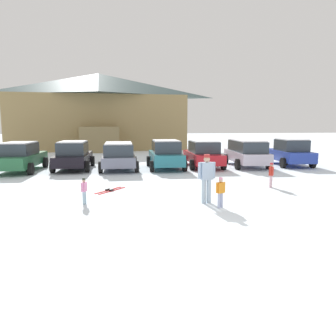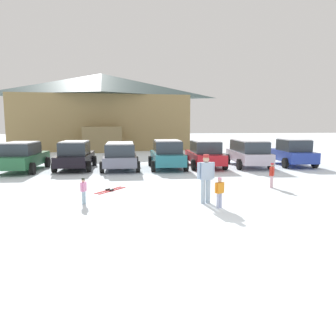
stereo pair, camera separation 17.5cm
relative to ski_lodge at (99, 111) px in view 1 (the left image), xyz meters
name	(u,v)px [view 1 (the left image)]	position (x,y,z in m)	size (l,w,h in m)	color
ground	(202,231)	(4.04, -28.10, -4.00)	(160.00, 160.00, 0.00)	white
ski_lodge	(99,111)	(0.00, 0.00, 0.00)	(18.35, 10.17, 7.89)	#947C4D
parked_green_coupe	(20,157)	(-3.54, -16.47, -3.16)	(2.32, 4.76, 1.66)	#27683F
parked_black_sedan	(74,155)	(-0.66, -16.04, -3.16)	(2.17, 4.60, 1.67)	black
parked_grey_wagon	(119,155)	(1.98, -16.65, -3.13)	(2.21, 4.08, 1.59)	slate
parked_teal_hatchback	(166,154)	(4.76, -16.61, -3.14)	(2.13, 4.22, 1.72)	teal
parked_red_sedan	(203,154)	(7.15, -16.24, -3.17)	(2.19, 4.56, 1.66)	red
parked_silver_wagon	(246,152)	(9.93, -16.32, -3.10)	(2.39, 4.85, 1.68)	silver
parked_blue_hatchback	(290,152)	(12.89, -16.29, -3.14)	(2.35, 4.22, 1.73)	#263EA8
skier_child_in_orange_jacket	(221,191)	(5.19, -25.99, -3.44)	(0.35, 0.22, 0.99)	#A7B0D0
skier_adult_in_blue_parka	(207,176)	(4.91, -25.30, -3.06)	(0.62, 0.29, 1.67)	#9FB4C7
skier_child_in_red_jacket	(271,174)	(8.34, -23.04, -3.41)	(0.27, 0.32, 1.05)	beige
skier_child_in_pink_snowsuit	(84,189)	(0.82, -24.86, -3.50)	(0.19, 0.32, 0.89)	#99B8C9
pair_of_skis	(110,190)	(1.61, -22.74, -3.98)	(1.22, 1.43, 0.08)	red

